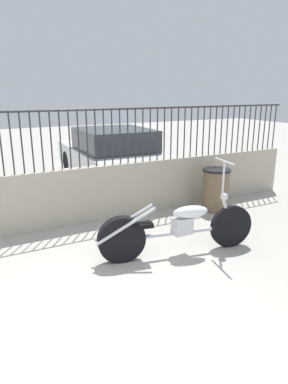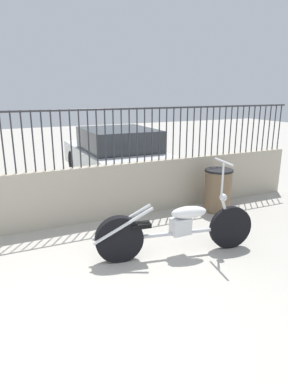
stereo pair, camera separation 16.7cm
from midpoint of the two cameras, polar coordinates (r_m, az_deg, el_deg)
name	(u,v)px [view 1 (the left image)]	position (r m, az deg, el deg)	size (l,w,h in m)	color
ground_plane	(90,333)	(3.69, -10.39, -22.06)	(40.00, 40.00, 0.00)	#ADA89E
low_wall	(33,202)	(6.00, -18.84, -1.63)	(11.00, 0.18, 1.00)	#B2A893
fence_railing	(26,135)	(5.77, -19.88, 8.99)	(11.00, 0.04, 0.99)	#2D2D33
motorcycle_silver	(171,229)	(4.88, 3.47, -6.18)	(2.36, 0.70, 1.35)	black
trash_bin	(216,189)	(6.84, 11.15, 0.42)	(0.54, 0.54, 0.83)	brown
car_white	(113,155)	(8.96, -5.79, 6.20)	(1.95, 4.12, 1.36)	black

